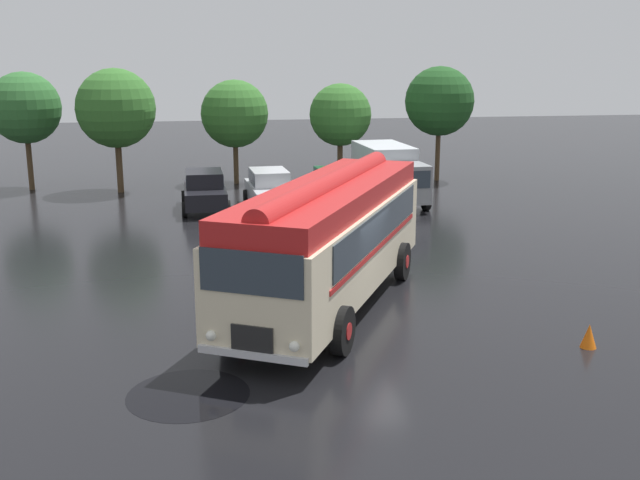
# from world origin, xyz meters

# --- Properties ---
(ground_plane) EXTENTS (120.00, 120.00, 0.00)m
(ground_plane) POSITION_xyz_m (0.00, 0.00, 0.00)
(ground_plane) COLOR black
(vintage_bus) EXTENTS (6.94, 10.04, 3.49)m
(vintage_bus) POSITION_xyz_m (-0.47, 0.86, 1.89)
(vintage_bus) COLOR beige
(vintage_bus) RESTS_ON ground
(car_near_left) EXTENTS (2.01, 4.22, 1.66)m
(car_near_left) POSITION_xyz_m (-3.43, 14.11, 0.85)
(car_near_left) COLOR black
(car_near_left) RESTS_ON ground
(car_mid_left) EXTENTS (2.11, 4.27, 1.66)m
(car_mid_left) POSITION_xyz_m (-0.68, 13.94, 0.85)
(car_mid_left) COLOR #B7BABF
(car_mid_left) RESTS_ON ground
(car_mid_right) EXTENTS (2.18, 4.31, 1.66)m
(car_mid_right) POSITION_xyz_m (2.20, 13.76, 0.85)
(car_mid_right) COLOR #144C28
(car_mid_right) RESTS_ON ground
(box_van) EXTENTS (2.52, 5.85, 2.50)m
(box_van) POSITION_xyz_m (4.69, 14.57, 1.36)
(box_van) COLOR #B2B7BC
(box_van) RESTS_ON ground
(tree_far_left) EXTENTS (3.42, 3.42, 5.68)m
(tree_far_left) POSITION_xyz_m (-11.81, 20.57, 4.02)
(tree_far_left) COLOR #4C3823
(tree_far_left) RESTS_ON ground
(tree_left_of_centre) EXTENTS (3.72, 3.72, 5.86)m
(tree_left_of_centre) POSITION_xyz_m (-7.22, 19.08, 3.96)
(tree_left_of_centre) COLOR #4C3823
(tree_left_of_centre) RESTS_ON ground
(tree_centre) EXTENTS (3.40, 3.40, 5.25)m
(tree_centre) POSITION_xyz_m (-1.68, 20.84, 3.56)
(tree_centre) COLOR #4C3823
(tree_centre) RESTS_ON ground
(tree_right_of_centre) EXTENTS (3.13, 3.13, 5.07)m
(tree_right_of_centre) POSITION_xyz_m (3.48, 19.91, 3.41)
(tree_right_of_centre) COLOR #4C3823
(tree_right_of_centre) RESTS_ON ground
(tree_far_right) EXTENTS (3.56, 3.56, 5.90)m
(tree_far_right) POSITION_xyz_m (8.77, 20.02, 4.08)
(tree_far_right) COLOR #4C3823
(tree_far_right) RESTS_ON ground
(traffic_cone) EXTENTS (0.36, 0.36, 0.55)m
(traffic_cone) POSITION_xyz_m (4.74, -3.02, 0.28)
(traffic_cone) COLOR orange
(traffic_cone) RESTS_ON ground
(puddle_patch) EXTENTS (2.39, 2.39, 0.01)m
(puddle_patch) POSITION_xyz_m (-4.13, -3.96, 0.00)
(puddle_patch) COLOR black
(puddle_patch) RESTS_ON ground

